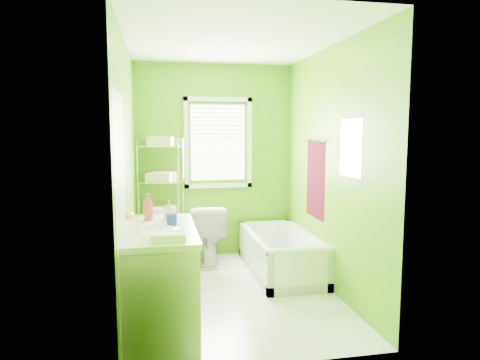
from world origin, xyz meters
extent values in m
plane|color=silver|center=(0.00, 0.00, 0.00)|extent=(2.90, 2.90, 0.00)
cube|color=#4D8C06|center=(0.00, 1.45, 1.30)|extent=(2.10, 0.04, 2.60)
cube|color=#4D8C06|center=(0.00, -1.45, 1.30)|extent=(2.10, 0.04, 2.60)
cube|color=#4D8C06|center=(-1.05, 0.00, 1.30)|extent=(0.04, 2.90, 2.60)
cube|color=#4D8C06|center=(1.05, 0.00, 1.30)|extent=(0.04, 2.90, 2.60)
cube|color=white|center=(0.00, 0.00, 2.60)|extent=(2.10, 2.90, 0.04)
cube|color=white|center=(0.05, 1.44, 1.55)|extent=(0.74, 0.01, 1.01)
cube|color=white|center=(0.05, 1.42, 0.97)|extent=(0.92, 0.05, 0.06)
cube|color=white|center=(0.05, 1.42, 2.13)|extent=(0.92, 0.05, 0.06)
cube|color=white|center=(-0.38, 1.42, 1.55)|extent=(0.06, 0.05, 1.22)
cube|color=white|center=(0.48, 1.42, 1.55)|extent=(0.06, 0.05, 1.22)
cube|color=white|center=(0.05, 1.42, 1.84)|extent=(0.72, 0.02, 0.50)
cube|color=white|center=(-1.04, -1.00, 1.00)|extent=(0.02, 0.80, 2.00)
sphere|color=gold|center=(-1.00, -0.67, 1.00)|extent=(0.07, 0.07, 0.07)
cube|color=#460818|center=(1.04, 0.35, 1.15)|extent=(0.02, 0.58, 0.90)
cylinder|color=silver|center=(1.02, 0.35, 1.60)|extent=(0.02, 0.62, 0.02)
cube|color=#CC5972|center=(1.04, -0.55, 1.55)|extent=(0.02, 0.54, 0.64)
cube|color=white|center=(1.03, -0.55, 1.55)|extent=(0.01, 0.44, 0.54)
cube|color=white|center=(0.69, 0.57, 0.05)|extent=(0.73, 1.56, 0.10)
cube|color=white|center=(0.36, 0.57, 0.23)|extent=(0.07, 1.56, 0.47)
cube|color=white|center=(1.01, 0.57, 0.23)|extent=(0.07, 1.56, 0.47)
cube|color=white|center=(0.69, -0.18, 0.23)|extent=(0.73, 0.07, 0.47)
cube|color=white|center=(0.69, 1.31, 0.23)|extent=(0.73, 0.07, 0.47)
cylinder|color=white|center=(0.69, -0.18, 0.47)|extent=(0.73, 0.07, 0.07)
cylinder|color=#1348B6|center=(0.69, 0.06, 0.14)|extent=(0.35, 0.35, 0.06)
cylinder|color=yellow|center=(0.69, 0.06, 0.19)|extent=(0.33, 0.33, 0.05)
cube|color=#1348B6|center=(0.65, 0.19, 0.25)|extent=(0.25, 0.10, 0.23)
imported|color=white|center=(-0.15, 1.07, 0.39)|extent=(0.45, 0.77, 0.78)
cube|color=silver|center=(-0.76, -0.71, 0.42)|extent=(0.58, 1.16, 0.85)
cube|color=white|center=(-0.76, -0.71, 0.87)|extent=(0.61, 1.19, 0.05)
ellipsoid|color=white|center=(-0.74, -0.87, 0.87)|extent=(0.40, 0.52, 0.14)
cylinder|color=silver|center=(-0.93, -0.87, 0.97)|extent=(0.03, 0.03, 0.16)
cylinder|color=silver|center=(-0.93, -0.87, 1.04)|extent=(0.12, 0.02, 0.02)
imported|color=#DB4060|center=(-0.85, -0.35, 1.02)|extent=(0.12, 0.12, 0.25)
imported|color=pink|center=(-0.66, -0.36, 0.98)|extent=(0.10, 0.10, 0.18)
cylinder|color=#192CA6|center=(-0.65, -0.62, 0.95)|extent=(0.09, 0.09, 0.10)
cube|color=white|center=(-0.69, -1.15, 0.93)|extent=(0.25, 0.20, 0.06)
cylinder|color=silver|center=(-1.01, 1.17, 0.81)|extent=(0.02, 0.02, 1.62)
cylinder|color=silver|center=(-0.93, 1.48, 0.81)|extent=(0.02, 0.02, 1.62)
cylinder|color=silver|center=(-0.51, 1.05, 0.81)|extent=(0.02, 0.02, 1.62)
cylinder|color=silver|center=(-0.43, 1.35, 0.81)|extent=(0.02, 0.02, 1.62)
cube|color=silver|center=(-0.72, 1.26, 0.15)|extent=(0.60, 0.46, 0.02)
cube|color=silver|center=(-0.72, 1.26, 0.61)|extent=(0.60, 0.46, 0.02)
cube|color=silver|center=(-0.72, 1.26, 1.06)|extent=(0.60, 0.46, 0.02)
cube|color=silver|center=(-0.72, 1.26, 1.52)|extent=(0.60, 0.46, 0.02)
cube|color=beige|center=(-0.72, 1.16, 1.58)|extent=(0.34, 0.27, 0.11)
cube|color=white|center=(-0.71, 1.38, 1.58)|extent=(0.34, 0.27, 0.11)
cube|color=#F2A5B2|center=(-0.74, 1.16, 1.13)|extent=(0.34, 0.27, 0.11)
cube|color=beige|center=(-0.67, 1.37, 1.13)|extent=(0.34, 0.27, 0.11)
cube|color=white|center=(-0.75, 1.19, 0.67)|extent=(0.34, 0.27, 0.11)
cube|color=#F2A5B2|center=(-0.68, 1.39, 0.67)|extent=(0.34, 0.27, 0.11)
cube|color=#F2A5B2|center=(-0.46, 1.20, 0.35)|extent=(0.09, 0.28, 0.51)
camera|label=1|loc=(-0.76, -4.31, 1.71)|focal=32.00mm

